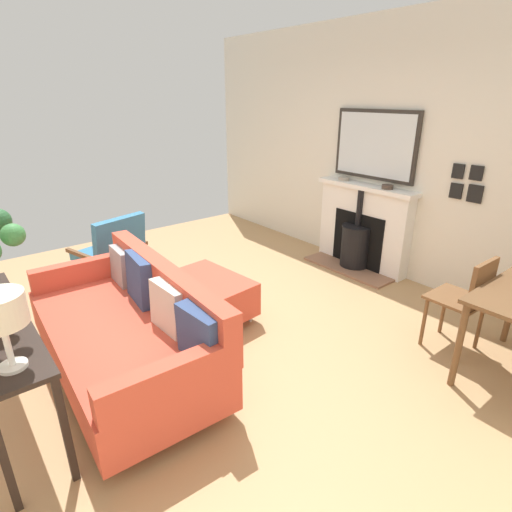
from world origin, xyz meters
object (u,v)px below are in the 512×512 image
object	(u,v)px
sofa	(129,329)
fireplace	(361,232)
dining_chair_near_fireplace	(467,297)
armchair_accent	(113,248)
mantel_bowl_near	(344,179)
ottoman	(208,295)
mantel_bowl_far	(387,187)

from	to	relation	value
sofa	fireplace	bearing A→B (deg)	-176.44
sofa	dining_chair_near_fireplace	size ratio (longest dim) A/B	2.38
fireplace	armchair_accent	xyz separation A→B (m)	(2.62, -1.29, 0.03)
mantel_bowl_near	dining_chair_near_fireplace	distance (m)	2.27
armchair_accent	dining_chair_near_fireplace	world-z (taller)	armchair_accent
sofa	ottoman	size ratio (longest dim) A/B	2.28
mantel_bowl_far	dining_chair_near_fireplace	distance (m)	1.73
ottoman	dining_chair_near_fireplace	bearing A→B (deg)	127.06
mantel_bowl_far	armchair_accent	bearing A→B (deg)	-31.05
ottoman	armchair_accent	bearing A→B (deg)	-70.08
fireplace	mantel_bowl_near	world-z (taller)	mantel_bowl_near
mantel_bowl_far	ottoman	distance (m)	2.37
sofa	ottoman	xyz separation A→B (m)	(-0.89, -0.28, -0.10)
armchair_accent	dining_chair_near_fireplace	size ratio (longest dim) A/B	1.00
fireplace	dining_chair_near_fireplace	distance (m)	1.90
ottoman	dining_chair_near_fireplace	xyz separation A→B (m)	(-1.35, 1.79, 0.26)
ottoman	sofa	bearing A→B (deg)	17.48
fireplace	mantel_bowl_near	bearing A→B (deg)	-91.41
mantel_bowl_near	dining_chair_near_fireplace	world-z (taller)	mantel_bowl_near
fireplace	dining_chair_near_fireplace	size ratio (longest dim) A/B	1.54
mantel_bowl_near	ottoman	distance (m)	2.36
mantel_bowl_far	sofa	distance (m)	3.17
armchair_accent	dining_chair_near_fireplace	distance (m)	3.48
mantel_bowl_near	sofa	world-z (taller)	mantel_bowl_near
dining_chair_near_fireplace	armchair_accent	bearing A→B (deg)	-59.16
armchair_accent	mantel_bowl_far	bearing A→B (deg)	148.95
armchair_accent	mantel_bowl_near	bearing A→B (deg)	160.10
fireplace	dining_chair_near_fireplace	world-z (taller)	fireplace
fireplace	armchair_accent	distance (m)	2.93
sofa	ottoman	world-z (taller)	sofa
mantel_bowl_far	dining_chair_near_fireplace	world-z (taller)	mantel_bowl_far
sofa	armchair_accent	bearing A→B (deg)	-106.97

